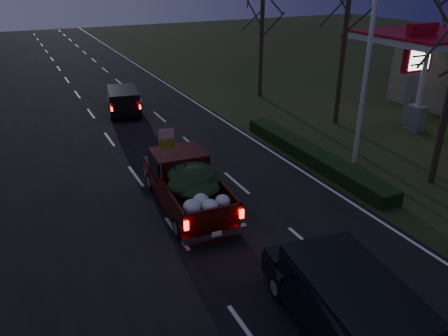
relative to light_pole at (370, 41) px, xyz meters
name	(u,v)px	position (x,y,z in m)	size (l,w,h in m)	color
ground	(177,234)	(-9.50, -2.00, -5.48)	(120.00, 120.00, 0.00)	black
road_asphalt	(177,234)	(-9.50, -2.00, -5.47)	(14.00, 120.00, 0.02)	black
hedge_row	(312,155)	(-1.70, 1.00, -5.18)	(1.00, 10.00, 0.60)	black
light_pole	(370,41)	(0.00, 0.00, 0.00)	(0.50, 0.90, 9.16)	silver
gas_price_pylon	(418,58)	(6.50, 2.99, -1.71)	(2.00, 0.41, 5.57)	gray
gas_canopy	(430,42)	(8.50, 4.00, -1.13)	(7.10, 6.10, 4.88)	silver
bare_tree_mid	(348,7)	(3.00, 5.00, 0.87)	(3.60, 3.60, 8.50)	black
bare_tree_far	(262,18)	(2.00, 12.00, -0.25)	(3.60, 3.60, 7.00)	black
pickup_truck	(187,181)	(-8.45, -0.39, -4.42)	(2.42, 5.52, 2.83)	#3D0C08
lead_suv	(123,98)	(-7.60, 12.25, -4.56)	(2.47, 4.50, 1.22)	black
rear_suv	(350,302)	(-7.47, -8.10, -4.38)	(2.76, 5.30, 1.46)	black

